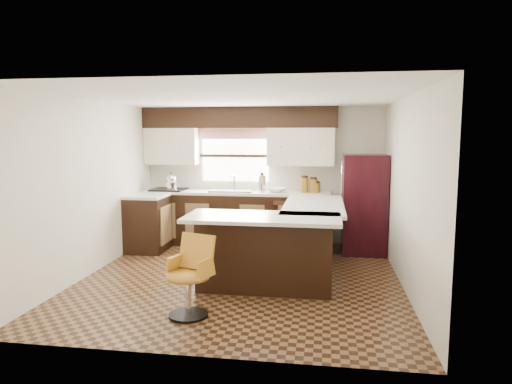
% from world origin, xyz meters
% --- Properties ---
extents(floor, '(4.40, 4.40, 0.00)m').
position_xyz_m(floor, '(0.00, 0.00, 0.00)').
color(floor, '#49301A').
rests_on(floor, ground).
extents(ceiling, '(4.40, 4.40, 0.00)m').
position_xyz_m(ceiling, '(0.00, 0.00, 2.40)').
color(ceiling, silver).
rests_on(ceiling, wall_back).
extents(wall_back, '(4.40, 0.00, 4.40)m').
position_xyz_m(wall_back, '(0.00, 2.20, 1.20)').
color(wall_back, beige).
rests_on(wall_back, floor).
extents(wall_front, '(4.40, 0.00, 4.40)m').
position_xyz_m(wall_front, '(0.00, -2.20, 1.20)').
color(wall_front, beige).
rests_on(wall_front, floor).
extents(wall_left, '(0.00, 4.40, 4.40)m').
position_xyz_m(wall_left, '(-2.10, 0.00, 1.20)').
color(wall_left, beige).
rests_on(wall_left, floor).
extents(wall_right, '(0.00, 4.40, 4.40)m').
position_xyz_m(wall_right, '(2.10, 0.00, 1.20)').
color(wall_right, beige).
rests_on(wall_right, floor).
extents(base_cab_back, '(3.30, 0.60, 0.90)m').
position_xyz_m(base_cab_back, '(-0.45, 1.90, 0.45)').
color(base_cab_back, black).
rests_on(base_cab_back, floor).
extents(base_cab_left, '(0.60, 0.70, 0.90)m').
position_xyz_m(base_cab_left, '(-1.80, 1.25, 0.45)').
color(base_cab_left, black).
rests_on(base_cab_left, floor).
extents(counter_back, '(3.30, 0.60, 0.04)m').
position_xyz_m(counter_back, '(-0.45, 1.90, 0.92)').
color(counter_back, silver).
rests_on(counter_back, base_cab_back).
extents(counter_left, '(0.60, 0.70, 0.04)m').
position_xyz_m(counter_left, '(-1.80, 1.25, 0.92)').
color(counter_left, silver).
rests_on(counter_left, base_cab_left).
extents(soffit, '(3.40, 0.35, 0.36)m').
position_xyz_m(soffit, '(-0.40, 2.03, 2.22)').
color(soffit, black).
rests_on(soffit, wall_back).
extents(upper_cab_left, '(0.94, 0.35, 0.64)m').
position_xyz_m(upper_cab_left, '(-1.62, 2.03, 1.72)').
color(upper_cab_left, beige).
rests_on(upper_cab_left, wall_back).
extents(upper_cab_right, '(1.14, 0.35, 0.64)m').
position_xyz_m(upper_cab_right, '(0.68, 2.03, 1.72)').
color(upper_cab_right, beige).
rests_on(upper_cab_right, wall_back).
extents(window_pane, '(1.20, 0.02, 0.90)m').
position_xyz_m(window_pane, '(-0.50, 2.18, 1.55)').
color(window_pane, white).
rests_on(window_pane, wall_back).
extents(valance, '(1.30, 0.06, 0.18)m').
position_xyz_m(valance, '(-0.50, 2.14, 1.94)').
color(valance, '#D19B93').
rests_on(valance, wall_back).
extents(sink, '(0.75, 0.45, 0.03)m').
position_xyz_m(sink, '(-0.50, 1.88, 0.96)').
color(sink, '#B2B2B7').
rests_on(sink, counter_back).
extents(dishwasher, '(0.58, 0.03, 0.78)m').
position_xyz_m(dishwasher, '(0.55, 1.61, 0.43)').
color(dishwasher, black).
rests_on(dishwasher, floor).
extents(cooktop, '(0.58, 0.50, 0.02)m').
position_xyz_m(cooktop, '(-1.65, 1.88, 0.96)').
color(cooktop, black).
rests_on(cooktop, counter_back).
extents(peninsula_long, '(0.60, 1.95, 0.90)m').
position_xyz_m(peninsula_long, '(0.90, 0.62, 0.45)').
color(peninsula_long, black).
rests_on(peninsula_long, floor).
extents(peninsula_return, '(1.65, 0.60, 0.90)m').
position_xyz_m(peninsula_return, '(0.38, -0.35, 0.45)').
color(peninsula_return, black).
rests_on(peninsula_return, floor).
extents(counter_pen_long, '(0.84, 1.95, 0.04)m').
position_xyz_m(counter_pen_long, '(0.95, 0.62, 0.92)').
color(counter_pen_long, silver).
rests_on(counter_pen_long, peninsula_long).
extents(counter_pen_return, '(1.89, 0.84, 0.04)m').
position_xyz_m(counter_pen_return, '(0.35, -0.44, 0.92)').
color(counter_pen_return, silver).
rests_on(counter_pen_return, peninsula_return).
extents(refrigerator, '(0.69, 0.66, 1.61)m').
position_xyz_m(refrigerator, '(1.73, 1.64, 0.81)').
color(refrigerator, black).
rests_on(refrigerator, floor).
extents(bar_chair, '(0.58, 0.58, 0.86)m').
position_xyz_m(bar_chair, '(-0.32, -1.35, 0.43)').
color(bar_chair, '#C28023').
rests_on(bar_chair, floor).
extents(kettle, '(0.22, 0.22, 0.29)m').
position_xyz_m(kettle, '(-1.60, 1.88, 1.12)').
color(kettle, silver).
rests_on(kettle, cooktop).
extents(percolator, '(0.13, 0.13, 0.30)m').
position_xyz_m(percolator, '(0.02, 1.90, 1.09)').
color(percolator, silver).
rests_on(percolator, counter_back).
extents(mixing_bowl, '(0.40, 0.40, 0.08)m').
position_xyz_m(mixing_bowl, '(0.27, 1.90, 0.98)').
color(mixing_bowl, white).
rests_on(mixing_bowl, counter_back).
extents(canister_large, '(0.14, 0.14, 0.26)m').
position_xyz_m(canister_large, '(0.75, 1.92, 1.07)').
color(canister_large, brown).
rests_on(canister_large, counter_back).
extents(canister_med, '(0.14, 0.14, 0.23)m').
position_xyz_m(canister_med, '(0.91, 1.92, 1.06)').
color(canister_med, brown).
rests_on(canister_med, counter_back).
extents(canister_small, '(0.14, 0.14, 0.17)m').
position_xyz_m(canister_small, '(0.96, 1.92, 1.03)').
color(canister_small, brown).
rests_on(canister_small, counter_back).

